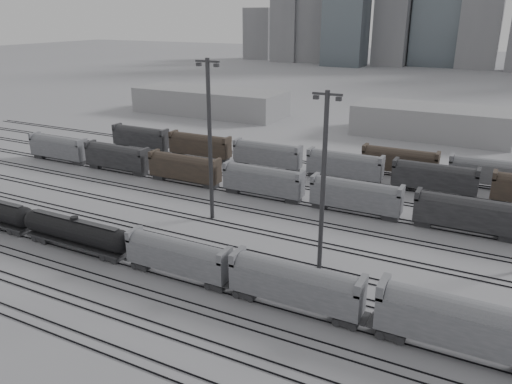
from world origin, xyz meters
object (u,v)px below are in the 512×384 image
at_px(hopper_car_b, 295,283).
at_px(light_mast_c, 323,179).
at_px(tank_car_b, 76,232).
at_px(hopper_car_c, 466,323).
at_px(hopper_car_a, 178,255).

xyz_separation_m(hopper_car_b, light_mast_c, (-0.97, 10.44, 8.81)).
relative_size(tank_car_b, hopper_car_c, 1.14).
distance_m(tank_car_b, hopper_car_b, 33.03).
relative_size(tank_car_b, light_mast_c, 0.83).
relative_size(tank_car_b, hopper_car_a, 1.35).
distance_m(hopper_car_a, hopper_car_b, 15.75).
distance_m(tank_car_b, hopper_car_a, 17.29).
bearing_deg(tank_car_b, hopper_car_c, 0.00).
xyz_separation_m(hopper_car_a, hopper_car_b, (15.75, 0.00, 0.23)).
relative_size(hopper_car_a, hopper_car_b, 0.93).
bearing_deg(light_mast_c, hopper_car_b, -84.69).
bearing_deg(hopper_car_a, hopper_car_b, 0.00).
bearing_deg(hopper_car_b, hopper_car_a, -180.00).
xyz_separation_m(hopper_car_c, light_mast_c, (-18.47, 10.44, 8.48)).
bearing_deg(light_mast_c, hopper_car_c, -29.48).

